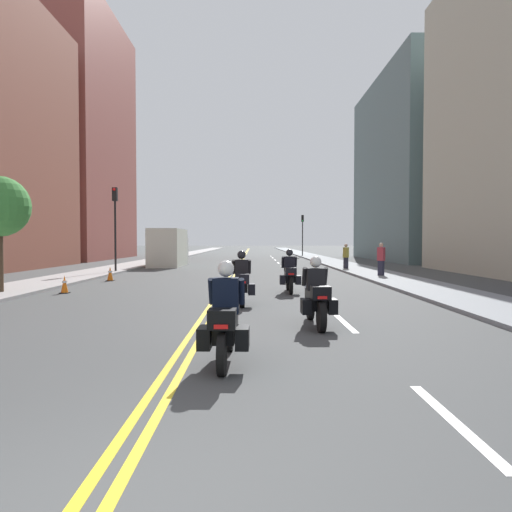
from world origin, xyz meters
TOP-DOWN VIEW (x-y plane):
  - ground_plane at (0.00, 48.00)m, footprint 264.00×264.00m
  - sidewalk_left at (-8.06, 48.00)m, footprint 2.85×144.00m
  - sidewalk_right at (8.06, 48.00)m, footprint 2.85×144.00m
  - centreline_yellow_inner at (-0.12, 48.00)m, footprint 0.12×132.00m
  - centreline_yellow_outer at (0.12, 48.00)m, footprint 0.12×132.00m
  - lane_dashes_white at (3.32, 29.00)m, footprint 0.14×56.40m
  - building_left_2 at (-16.79, 47.24)m, footprint 6.97×17.68m
  - building_right_2 at (18.30, 44.33)m, footprint 9.99×20.50m
  - motorcycle_0 at (0.74, 4.36)m, footprint 0.77×2.15m
  - motorcycle_1 at (2.59, 7.61)m, footprint 0.77×2.30m
  - motorcycle_2 at (0.82, 11.21)m, footprint 0.78×2.10m
  - motorcycle_3 at (2.52, 14.52)m, footprint 0.76×2.11m
  - traffic_cone_0 at (-5.69, 19.73)m, footprint 0.35×0.35m
  - traffic_cone_1 at (-5.75, 14.40)m, footprint 0.32×0.32m
  - traffic_light_near at (-7.04, 25.26)m, footprint 0.28×0.38m
  - traffic_light_far at (7.04, 53.81)m, footprint 0.28×0.38m
  - pedestrian_0 at (7.82, 21.65)m, footprint 0.41×0.41m
  - pedestrian_1 at (7.18, 27.80)m, footprint 0.35×0.50m
  - parked_truck at (-5.24, 33.18)m, footprint 2.20×6.50m

SIDE VIEW (x-z plane):
  - ground_plane at x=0.00m, z-range 0.00..0.00m
  - centreline_yellow_inner at x=-0.12m, z-range 0.00..0.01m
  - centreline_yellow_outer at x=0.12m, z-range 0.00..0.01m
  - lane_dashes_white at x=3.32m, z-range 0.00..0.01m
  - sidewalk_left at x=-8.06m, z-range 0.00..0.12m
  - sidewalk_right at x=8.06m, z-range 0.00..0.12m
  - traffic_cone_1 at x=-5.75m, z-range 0.00..0.66m
  - traffic_cone_0 at x=-5.69m, z-range 0.00..0.69m
  - motorcycle_1 at x=2.59m, z-range -0.15..1.43m
  - motorcycle_2 at x=0.82m, z-range -0.16..1.47m
  - motorcycle_0 at x=0.74m, z-range -0.15..1.47m
  - motorcycle_3 at x=2.52m, z-range -0.15..1.47m
  - pedestrian_1 at x=7.18m, z-range 0.03..1.75m
  - pedestrian_0 at x=7.82m, z-range 0.03..1.85m
  - parked_truck at x=-5.24m, z-range -0.13..2.67m
  - traffic_light_far at x=7.04m, z-range 0.92..5.90m
  - traffic_light_near at x=-7.04m, z-range 0.95..6.03m
  - building_right_2 at x=18.30m, z-range 0.00..17.98m
  - building_left_2 at x=-16.79m, z-range 0.00..25.45m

